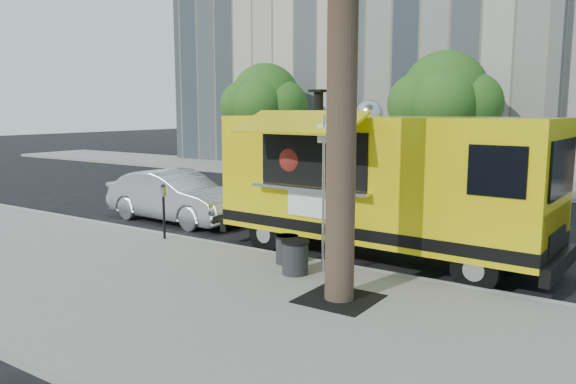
% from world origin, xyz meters
% --- Properties ---
extents(ground, '(120.00, 120.00, 0.00)m').
position_xyz_m(ground, '(0.00, 0.00, 0.00)').
color(ground, black).
rests_on(ground, ground).
extents(sidewalk, '(60.00, 6.00, 0.15)m').
position_xyz_m(sidewalk, '(0.00, -4.00, 0.07)').
color(sidewalk, gray).
rests_on(sidewalk, ground).
extents(curb, '(60.00, 0.14, 0.16)m').
position_xyz_m(curb, '(0.00, -0.93, 0.07)').
color(curb, '#999993').
rests_on(curb, ground).
extents(far_sidewalk, '(60.00, 5.00, 0.15)m').
position_xyz_m(far_sidewalk, '(0.00, 13.50, 0.07)').
color(far_sidewalk, gray).
rests_on(far_sidewalk, ground).
extents(tree_well, '(1.20, 1.20, 0.02)m').
position_xyz_m(tree_well, '(2.60, -2.80, 0.15)').
color(tree_well, black).
rests_on(tree_well, sidewalk).
extents(far_tree_a, '(3.42, 3.42, 5.36)m').
position_xyz_m(far_tree_a, '(-10.00, 12.30, 3.78)').
color(far_tree_a, '#33261C').
rests_on(far_tree_a, far_sidewalk).
extents(far_tree_b, '(3.60, 3.60, 5.50)m').
position_xyz_m(far_tree_b, '(-1.00, 12.70, 3.83)').
color(far_tree_b, '#33261C').
rests_on(far_tree_b, far_sidewalk).
extents(sign_post, '(0.28, 0.06, 3.00)m').
position_xyz_m(sign_post, '(1.55, -1.55, 1.85)').
color(sign_post, silver).
rests_on(sign_post, sidewalk).
extents(parking_meter, '(0.11, 0.11, 1.33)m').
position_xyz_m(parking_meter, '(-3.00, -1.35, 0.98)').
color(parking_meter, black).
rests_on(parking_meter, sidewalk).
extents(food_truck, '(7.49, 3.59, 3.66)m').
position_xyz_m(food_truck, '(1.81, 0.36, 1.72)').
color(food_truck, yellow).
rests_on(food_truck, ground).
extents(sedan, '(4.56, 1.76, 1.48)m').
position_xyz_m(sedan, '(-4.80, 0.82, 0.74)').
color(sedan, silver).
rests_on(sedan, ground).
extents(trash_bin_left, '(0.48, 0.48, 0.58)m').
position_xyz_m(trash_bin_left, '(0.66, -1.49, 0.46)').
color(trash_bin_left, black).
rests_on(trash_bin_left, sidewalk).
extents(trash_bin_right, '(0.54, 0.54, 0.65)m').
position_xyz_m(trash_bin_right, '(1.21, -2.01, 0.49)').
color(trash_bin_right, black).
rests_on(trash_bin_right, sidewalk).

